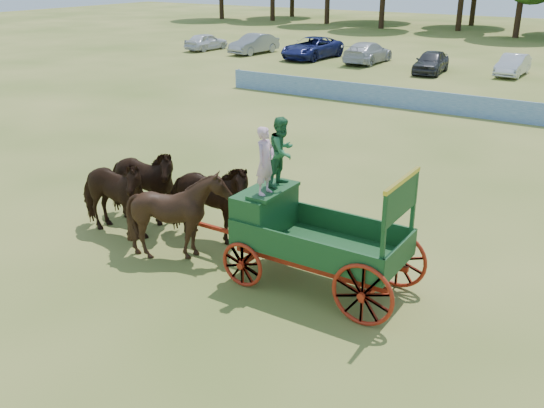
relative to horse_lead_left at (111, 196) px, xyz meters
The scene contains 8 objects.
ground 4.56m from the horse_lead_left, 15.44° to the left, with size 160.00×160.00×0.00m, color #A9994C.
horse_lead_left is the anchor object (origin of this frame).
horse_lead_right 1.10m from the horse_lead_left, 90.00° to the left, with size 1.24×2.73×2.31m, color black.
horse_wheel_left 2.40m from the horse_lead_left, ahead, with size 1.86×2.10×2.31m, color black.
horse_wheel_right 2.64m from the horse_lead_left, 24.62° to the left, with size 1.24×2.73×2.31m, color black.
farm_dray 5.41m from the horse_lead_left, ahead, with size 6.00×2.00×3.77m.
sponsor_banner 19.46m from the horse_lead_left, 80.37° to the left, with size 26.00×0.08×1.05m, color #1B5696.
parked_cars 31.73m from the horse_lead_left, 96.83° to the left, with size 37.78×6.99×1.64m.
Camera 1 is at (7.60, -11.61, 6.98)m, focal length 40.00 mm.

